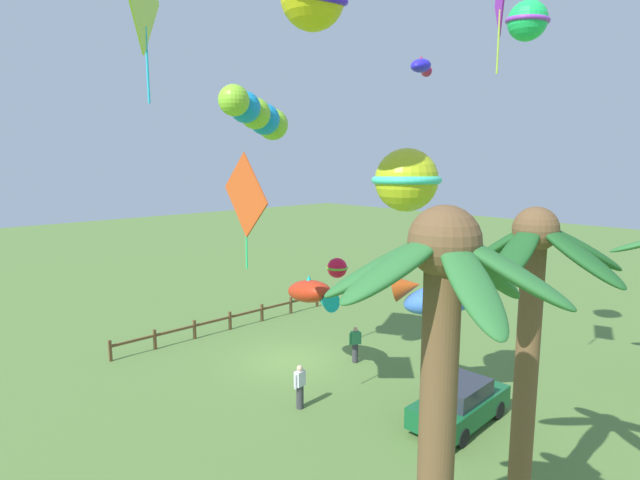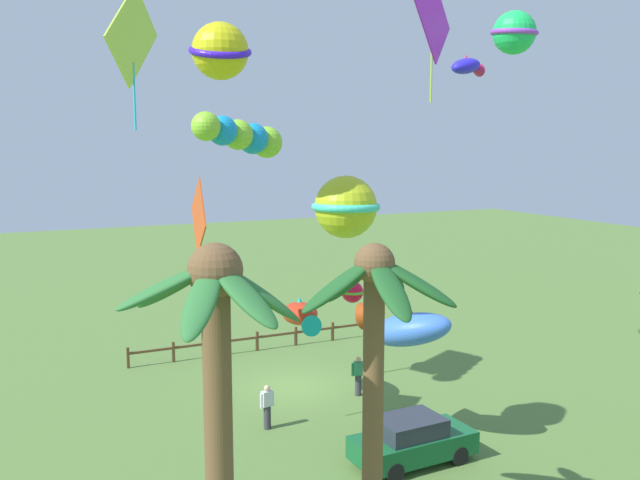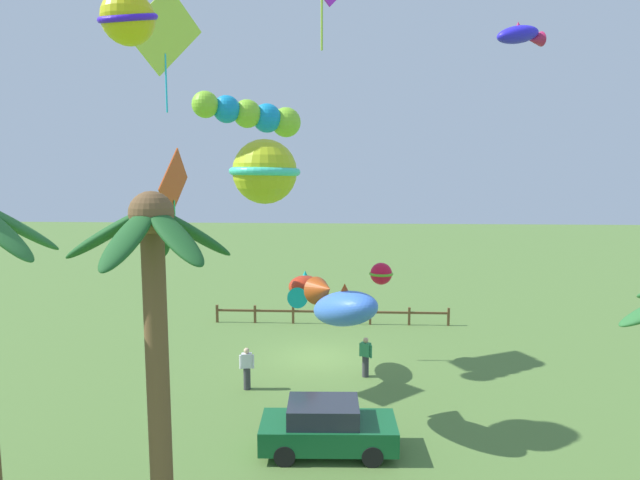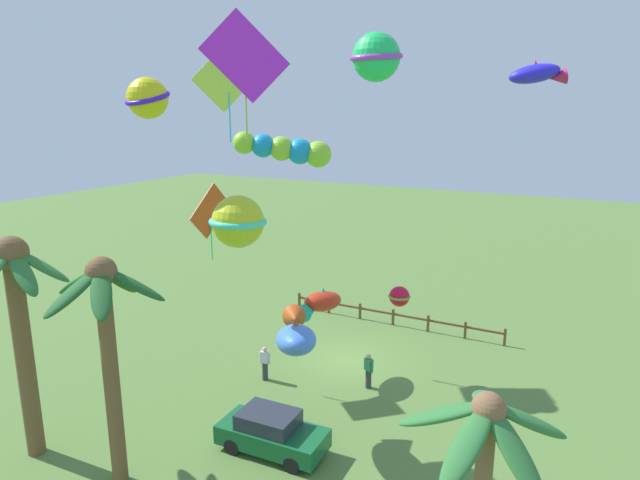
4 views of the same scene
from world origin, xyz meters
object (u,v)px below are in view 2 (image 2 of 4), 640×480
at_px(kite_tube_3, 242,136).
at_px(kite_ball_9, 352,292).
at_px(palm_tree_0, 216,351).
at_px(kite_diamond_6, 433,16).
at_px(palm_tree_2, 374,334).
at_px(kite_ball_4, 220,51).
at_px(kite_ball_10, 514,33).
at_px(kite_diamond_7, 199,218).
at_px(kite_ball_5, 346,207).
at_px(kite_fish_8, 301,315).
at_px(kite_fish_0, 404,327).
at_px(parked_car_0, 412,440).
at_px(spectator_1, 358,376).
at_px(spectator_0, 267,407).
at_px(kite_diamond_1, 132,38).
at_px(kite_fish_2, 467,67).

bearing_deg(kite_tube_3, kite_ball_9, -167.73).
bearing_deg(palm_tree_0, kite_diamond_6, -156.45).
xyz_separation_m(palm_tree_2, kite_ball_4, (2.15, -4.61, 6.84)).
distance_m(kite_diamond_6, kite_ball_10, 3.87).
xyz_separation_m(kite_diamond_7, kite_ball_10, (-9.18, 3.81, 5.78)).
xyz_separation_m(kite_ball_5, kite_fish_8, (-0.73, -5.04, -4.54)).
bearing_deg(kite_fish_0, kite_ball_10, 163.50).
distance_m(parked_car_0, kite_ball_4, 12.98).
bearing_deg(spectator_1, kite_diamond_6, 78.13).
height_order(palm_tree_2, spectator_0, palm_tree_2).
bearing_deg(kite_tube_3, kite_diamond_1, -12.08).
bearing_deg(kite_fish_0, parked_car_0, 71.94).
bearing_deg(kite_fish_2, kite_ball_9, -7.24).
relative_size(parked_car_0, kite_fish_8, 1.37).
relative_size(kite_diamond_1, kite_ball_5, 1.68).
xyz_separation_m(parked_car_0, kite_diamond_7, (5.55, -4.00, 6.86)).
bearing_deg(spectator_0, kite_ball_10, 148.18).
relative_size(palm_tree_0, kite_ball_5, 2.72).
distance_m(kite_fish_0, kite_tube_3, 8.95).
bearing_deg(kite_diamond_1, kite_ball_9, -177.74).
relative_size(kite_fish_0, kite_ball_5, 1.19).
distance_m(kite_ball_4, kite_fish_8, 11.20).
bearing_deg(spectator_0, kite_fish_8, -141.17).
distance_m(palm_tree_0, kite_fish_0, 9.48).
height_order(kite_fish_2, kite_tube_3, kite_fish_2).
height_order(palm_tree_0, kite_ball_9, palm_tree_0).
xyz_separation_m(kite_fish_2, kite_diamond_7, (12.61, 3.04, -5.60)).
height_order(spectator_0, kite_fish_0, kite_fish_0).
relative_size(spectator_1, kite_tube_3, 0.41).
xyz_separation_m(kite_diamond_1, kite_ball_9, (-8.76, -0.35, -9.73)).
distance_m(kite_ball_4, kite_diamond_6, 5.92).
bearing_deg(kite_fish_2, spectator_0, 14.49).
bearing_deg(parked_car_0, kite_ball_5, -27.91).
height_order(kite_tube_3, kite_ball_9, kite_tube_3).
distance_m(kite_fish_2, kite_ball_5, 11.95).
distance_m(kite_diamond_1, kite_fish_2, 13.87).
bearing_deg(kite_ball_5, spectator_0, -69.28).
relative_size(palm_tree_2, kite_diamond_6, 2.06).
relative_size(spectator_0, kite_ball_9, 1.23).
relative_size(kite_fish_2, kite_diamond_7, 0.64).
bearing_deg(kite_ball_4, kite_ball_9, -138.41).
bearing_deg(kite_ball_5, parked_car_0, 152.09).
bearing_deg(spectator_1, kite_ball_10, 112.35).
xyz_separation_m(spectator_0, kite_fish_2, (-10.22, -2.64, 12.40)).
bearing_deg(kite_ball_9, kite_fish_8, 28.25).
relative_size(palm_tree_2, kite_diamond_7, 2.24).
distance_m(kite_diamond_6, kite_ball_9, 13.00).
relative_size(palm_tree_0, kite_ball_9, 6.15).
distance_m(parked_car_0, kite_fish_8, 6.74).
distance_m(kite_fish_0, kite_ball_10, 9.91).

